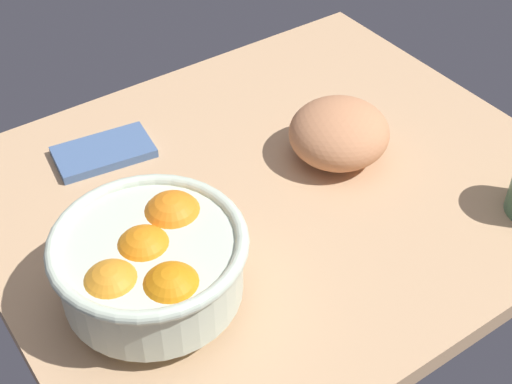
# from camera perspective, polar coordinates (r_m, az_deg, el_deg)

# --- Properties ---
(ground_plane) EXTENTS (0.79, 0.67, 0.03)m
(ground_plane) POSITION_cam_1_polar(r_m,az_deg,el_deg) (1.02, 1.54, -0.02)
(ground_plane) COLOR tan
(fruit_bowl) EXTENTS (0.22, 0.22, 0.11)m
(fruit_bowl) POSITION_cam_1_polar(r_m,az_deg,el_deg) (0.82, -8.25, -5.57)
(fruit_bowl) COLOR silver
(fruit_bowl) RESTS_ON ground
(bread_loaf) EXTENTS (0.18, 0.18, 0.08)m
(bread_loaf) POSITION_cam_1_polar(r_m,az_deg,el_deg) (1.04, 6.58, 4.66)
(bread_loaf) COLOR tan
(bread_loaf) RESTS_ON ground
(napkin_folded) EXTENTS (0.15, 0.10, 0.01)m
(napkin_folded) POSITION_cam_1_polar(r_m,az_deg,el_deg) (1.08, -11.93, 3.11)
(napkin_folded) COLOR #486493
(napkin_folded) RESTS_ON ground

